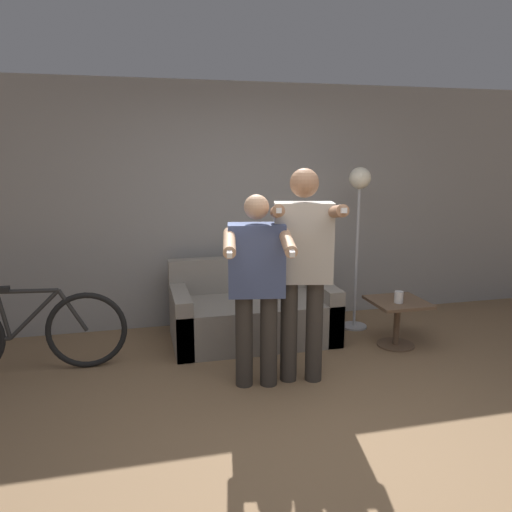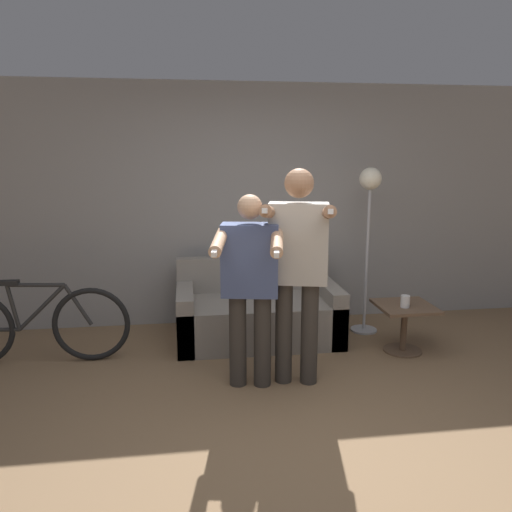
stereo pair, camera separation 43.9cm
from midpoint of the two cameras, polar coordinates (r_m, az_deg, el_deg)
The scene contains 10 objects.
ground_plane at distance 3.55m, azimuth 2.71°, elevation -20.09°, with size 16.00×16.00×0.00m, color #846647.
wall_back at distance 5.47m, azimuth -4.57°, elevation 5.72°, with size 10.00×0.05×2.60m.
couch at distance 5.09m, azimuth -2.91°, elevation -6.65°, with size 1.61×0.87×0.79m.
person_left at distance 3.90m, azimuth -3.16°, elevation -2.73°, with size 0.60×0.74×1.56m.
person_right at distance 3.96m, azimuth 2.26°, elevation -0.55°, with size 0.64×0.76×1.75m.
cat at distance 5.32m, azimuth -0.30°, elevation 1.02°, with size 0.44×0.12×0.19m.
floor_lamp at distance 5.27m, azimuth 9.36°, elevation 6.00°, with size 0.28×0.28×1.73m.
side_table at distance 5.02m, azimuth 13.47°, elevation -6.37°, with size 0.52×0.52×0.46m.
cup at distance 4.90m, azimuth 13.56°, elevation -4.62°, with size 0.08×0.08×0.11m.
bicycle at distance 4.81m, azimuth -27.31°, elevation -7.91°, with size 1.69×0.07×0.78m.
Camera 1 is at (-1.09, -2.85, 1.87)m, focal length 35.00 mm.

